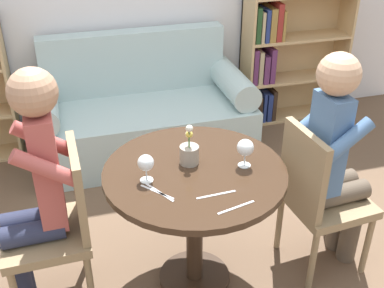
{
  "coord_description": "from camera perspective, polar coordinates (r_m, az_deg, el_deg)",
  "views": [
    {
      "loc": [
        -0.56,
        -1.91,
        2.05
      ],
      "look_at": [
        0.0,
        0.05,
        0.86
      ],
      "focal_mm": 45.0,
      "sensor_mm": 36.0,
      "label": 1
    }
  ],
  "objects": [
    {
      "name": "ground_plane",
      "position": [
        2.86,
        0.28,
        -15.66
      ],
      "size": [
        16.0,
        16.0,
        0.0
      ],
      "primitive_type": "plane",
      "color": "brown"
    },
    {
      "name": "round_table",
      "position": [
        2.47,
        0.32,
        -6.06
      ],
      "size": [
        0.92,
        0.92,
        0.74
      ],
      "color": "#382619",
      "rests_on": "ground_plane"
    },
    {
      "name": "couch",
      "position": [
        3.88,
        -5.93,
        3.42
      ],
      "size": [
        1.7,
        0.8,
        0.92
      ],
      "color": "#A8C1C1",
      "rests_on": "ground_plane"
    },
    {
      "name": "bookshelf_right",
      "position": [
        4.4,
        10.47,
        9.97
      ],
      "size": [
        0.94,
        0.28,
        1.14
      ],
      "color": "tan",
      "rests_on": "ground_plane"
    },
    {
      "name": "chair_left",
      "position": [
        2.54,
        -15.51,
        -8.88
      ],
      "size": [
        0.43,
        0.43,
        0.9
      ],
      "rotation": [
        0.0,
        0.0,
        -1.55
      ],
      "color": "#937A56",
      "rests_on": "ground_plane"
    },
    {
      "name": "chair_right",
      "position": [
        2.72,
        14.68,
        -5.77
      ],
      "size": [
        0.45,
        0.45,
        0.9
      ],
      "rotation": [
        0.0,
        0.0,
        1.66
      ],
      "color": "#937A56",
      "rests_on": "ground_plane"
    },
    {
      "name": "person_left",
      "position": [
        2.41,
        -18.17,
        -5.06
      ],
      "size": [
        0.42,
        0.35,
        1.32
      ],
      "rotation": [
        0.0,
        0.0,
        -1.55
      ],
      "color": "#282D47",
      "rests_on": "ground_plane"
    },
    {
      "name": "person_right",
      "position": [
        2.66,
        16.7,
        -1.69
      ],
      "size": [
        0.44,
        0.36,
        1.3
      ],
      "rotation": [
        0.0,
        0.0,
        1.66
      ],
      "color": "brown",
      "rests_on": "ground_plane"
    },
    {
      "name": "wine_glass_left",
      "position": [
        2.26,
        -5.5,
        -2.33
      ],
      "size": [
        0.08,
        0.08,
        0.14
      ],
      "color": "white",
      "rests_on": "round_table"
    },
    {
      "name": "wine_glass_right",
      "position": [
        2.37,
        6.34,
        -0.52
      ],
      "size": [
        0.09,
        0.09,
        0.15
      ],
      "color": "white",
      "rests_on": "round_table"
    },
    {
      "name": "flower_vase",
      "position": [
        2.4,
        -0.33,
        -0.93
      ],
      "size": [
        0.1,
        0.1,
        0.22
      ],
      "color": "#9E9384",
      "rests_on": "round_table"
    },
    {
      "name": "knife_left_setting",
      "position": [
        2.23,
        -3.86,
        -5.74
      ],
      "size": [
        0.1,
        0.17,
        0.0
      ],
      "color": "silver",
      "rests_on": "round_table"
    },
    {
      "name": "fork_left_setting",
      "position": [
        2.14,
        5.25,
        -7.49
      ],
      "size": [
        0.19,
        0.05,
        0.0
      ],
      "color": "silver",
      "rests_on": "round_table"
    },
    {
      "name": "knife_right_setting",
      "position": [
        2.21,
        2.88,
        -6.02
      ],
      "size": [
        0.19,
        0.02,
        0.0
      ],
      "color": "silver",
      "rests_on": "round_table"
    },
    {
      "name": "fork_right_setting",
      "position": [
        2.23,
        -4.16,
        -5.69
      ],
      "size": [
        0.13,
        0.15,
        0.0
      ],
      "color": "silver",
      "rests_on": "round_table"
    }
  ]
}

